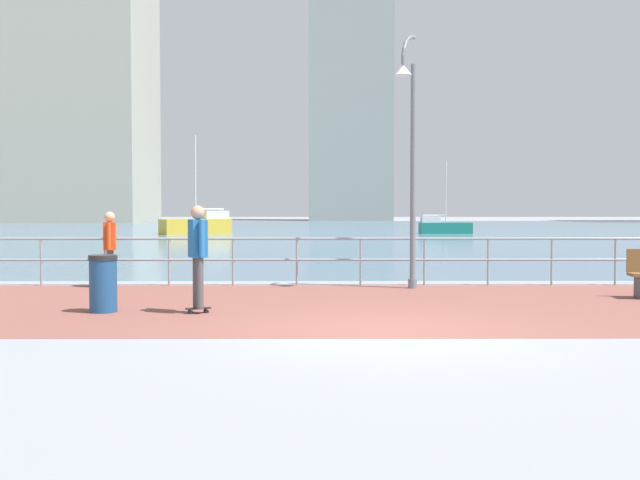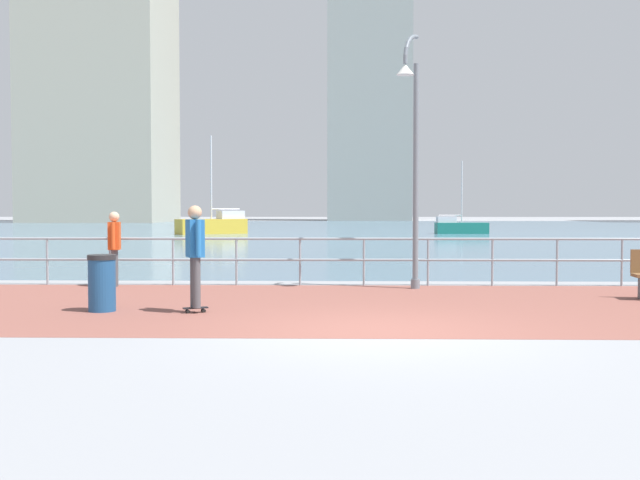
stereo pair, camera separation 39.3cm
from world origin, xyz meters
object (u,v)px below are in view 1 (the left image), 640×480
Objects in this scene: trash_bin at (103,283)px; sailboat_gray at (444,227)px; bystander at (110,243)px; lamppost at (410,149)px; sailboat_navy at (198,225)px; skateboarder at (198,249)px.

sailboat_gray reaches higher than trash_bin.
bystander is at bearing -110.78° from sailboat_gray.
sailboat_gray is (6.78, 35.06, -2.46)m from lamppost.
sailboat_navy reaches higher than trash_bin.
bystander is (-6.37, 0.39, -1.98)m from lamppost.
skateboarder is at bearing -80.90° from sailboat_navy.
lamppost is 35.78m from sailboat_navy.
skateboarder is (-3.85, -3.59, -1.89)m from lamppost.
sailboat_navy is at bearing 99.10° from skateboarder.
skateboarder reaches higher than bystander.
skateboarder is 1.86× the size of trash_bin.
bystander is 34.10m from sailboat_navy.
lamppost is 6.88m from trash_bin.
bystander is at bearing 104.00° from trash_bin.
skateboarder is 38.38m from sailboat_navy.
trash_bin is (0.96, -3.85, -0.48)m from bystander.
skateboarder is at bearing -105.38° from sailboat_gray.
sailboat_gray is at bearing 69.22° from bystander.
bystander is 37.08m from sailboat_gray.
bystander is 0.33× the size of sailboat_gray.
bystander reaches higher than trash_bin.
sailboat_gray is (12.19, 38.51, 0.00)m from trash_bin.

